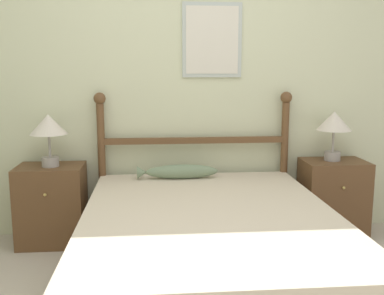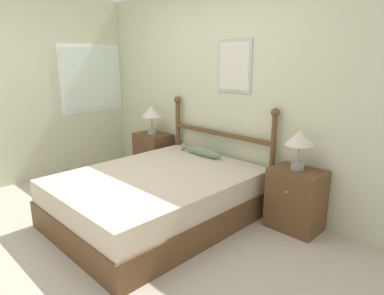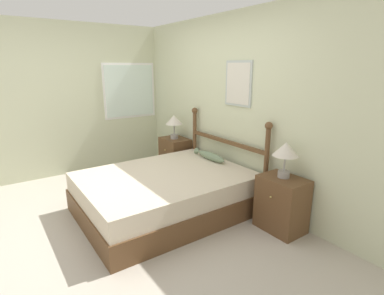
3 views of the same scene
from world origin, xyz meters
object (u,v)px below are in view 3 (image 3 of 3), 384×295
object	(u,v)px
nightstand_left	(175,156)
fish_pillow	(210,156)
bed	(165,193)
table_lamp_left	(174,121)
table_lamp_right	(286,151)
nightstand_right	(282,204)

from	to	relation	value
nightstand_left	fish_pillow	bearing A→B (deg)	-1.51
bed	fish_pillow	world-z (taller)	fish_pillow
table_lamp_left	bed	bearing A→B (deg)	-36.66
table_lamp_right	nightstand_right	bearing A→B (deg)	-38.08
bed	nightstand_left	size ratio (longest dim) A/B	3.29
bed	table_lamp_left	distance (m)	1.58
bed	table_lamp_left	xyz separation A→B (m)	(-1.14, 0.85, 0.68)
table_lamp_left	fish_pillow	xyz separation A→B (m)	(1.00, -0.01, -0.36)
nightstand_left	table_lamp_right	size ratio (longest dim) A/B	1.56
fish_pillow	nightstand_right	bearing A→B (deg)	1.17
table_lamp_left	fish_pillow	distance (m)	1.06
table_lamp_right	nightstand_left	bearing A→B (deg)	-179.62
nightstand_right	fish_pillow	world-z (taller)	nightstand_right
bed	fish_pillow	size ratio (longest dim) A/B	3.24
bed	fish_pillow	xyz separation A→B (m)	(-0.15, 0.84, 0.32)
bed	table_lamp_right	bearing A→B (deg)	37.89
nightstand_right	table_lamp_left	distance (m)	2.38
nightstand_right	fish_pillow	xyz separation A→B (m)	(-1.30, -0.03, 0.26)
table_lamp_left	table_lamp_right	xyz separation A→B (m)	(2.28, 0.03, 0.00)
nightstand_left	nightstand_right	world-z (taller)	same
nightstand_right	fish_pillow	size ratio (longest dim) A/B	0.98
bed	table_lamp_right	distance (m)	1.59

